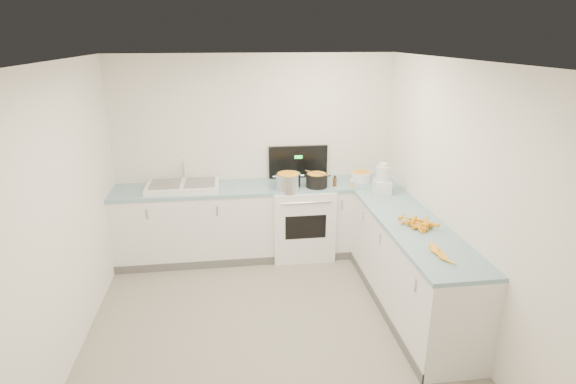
{
  "coord_description": "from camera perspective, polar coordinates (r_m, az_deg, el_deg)",
  "views": [
    {
      "loc": [
        -0.33,
        -3.56,
        2.7
      ],
      "look_at": [
        0.3,
        1.1,
        1.05
      ],
      "focal_mm": 28.0,
      "sensor_mm": 36.0,
      "label": 1
    }
  ],
  "objects": [
    {
      "name": "carrot_pile",
      "position": [
        4.53,
        16.17,
        -3.9
      ],
      "size": [
        0.34,
        0.43,
        0.08
      ],
      "color": "orange",
      "rests_on": "counter_right"
    },
    {
      "name": "extract_bottle",
      "position": [
        5.54,
        5.96,
        1.3
      ],
      "size": [
        0.05,
        0.05,
        0.11
      ],
      "primitive_type": "cylinder",
      "color": "#593319",
      "rests_on": "counter_back"
    },
    {
      "name": "wall_back",
      "position": [
        5.76,
        -4.18,
        4.69
      ],
      "size": [
        3.5,
        0.0,
        2.5
      ],
      "primitive_type": null,
      "rotation": [
        1.57,
        0.0,
        0.0
      ],
      "color": "white",
      "rests_on": "ground"
    },
    {
      "name": "wall_right",
      "position": [
        4.37,
        21.25,
        -1.41
      ],
      "size": [
        0.0,
        4.0,
        2.5
      ],
      "primitive_type": null,
      "rotation": [
        1.57,
        0.0,
        -1.57
      ],
      "color": "white",
      "rests_on": "ground"
    },
    {
      "name": "mixing_bowl",
      "position": [
        5.78,
        9.22,
        1.95
      ],
      "size": [
        0.32,
        0.32,
        0.12
      ],
      "primitive_type": "cylinder",
      "rotation": [
        0.0,
        0.0,
        0.26
      ],
      "color": "white",
      "rests_on": "counter_back"
    },
    {
      "name": "black_pot",
      "position": [
        5.49,
        3.66,
        1.39
      ],
      "size": [
        0.33,
        0.33,
        0.19
      ],
      "primitive_type": "cylinder",
      "rotation": [
        0.0,
        0.0,
        0.3
      ],
      "color": "black",
      "rests_on": "stove"
    },
    {
      "name": "ceiling",
      "position": [
        3.58,
        -2.5,
        16.12
      ],
      "size": [
        3.5,
        4.0,
        0.0
      ],
      "primitive_type": null,
      "rotation": [
        3.14,
        0.0,
        0.0
      ],
      "color": "white",
      "rests_on": "ground"
    },
    {
      "name": "spice_jar",
      "position": [
        5.51,
        8.09,
        0.95
      ],
      "size": [
        0.05,
        0.05,
        0.08
      ],
      "primitive_type": "cylinder",
      "color": "#E5B266",
      "rests_on": "counter_back"
    },
    {
      "name": "counter_right",
      "position": [
        4.8,
        15.25,
        -9.08
      ],
      "size": [
        0.62,
        2.2,
        0.94
      ],
      "color": "white",
      "rests_on": "ground"
    },
    {
      "name": "sink",
      "position": [
        5.57,
        -13.19,
        0.78
      ],
      "size": [
        0.86,
        0.52,
        0.31
      ],
      "color": "white",
      "rests_on": "counter_back"
    },
    {
      "name": "wooden_spoon",
      "position": [
        5.46,
        3.68,
        2.42
      ],
      "size": [
        0.24,
        0.25,
        0.01
      ],
      "primitive_type": "cylinder",
      "rotation": [
        1.57,
        0.0,
        0.76
      ],
      "color": "#AD7A47",
      "rests_on": "black_pot"
    },
    {
      "name": "counter_back",
      "position": [
        5.72,
        -3.79,
        -3.64
      ],
      "size": [
        3.5,
        0.62,
        0.94
      ],
      "color": "white",
      "rests_on": "ground"
    },
    {
      "name": "wall_front",
      "position": [
        2.16,
        3.4,
        -22.94
      ],
      "size": [
        3.5,
        0.0,
        2.5
      ],
      "primitive_type": null,
      "rotation": [
        -1.57,
        0.0,
        0.0
      ],
      "color": "white",
      "rests_on": "ground"
    },
    {
      "name": "wall_left",
      "position": [
        4.1,
        -27.43,
        -3.67
      ],
      "size": [
        0.0,
        4.0,
        2.5
      ],
      "primitive_type": null,
      "rotation": [
        1.57,
        0.0,
        1.57
      ],
      "color": "white",
      "rests_on": "ground"
    },
    {
      "name": "peelings",
      "position": [
        5.56,
        -15.39,
        1.0
      ],
      "size": [
        0.25,
        0.28,
        0.01
      ],
      "color": "tan",
      "rests_on": "sink"
    },
    {
      "name": "floor",
      "position": [
        4.48,
        -2.02,
        -17.73
      ],
      "size": [
        3.5,
        4.0,
        0.0
      ],
      "primitive_type": null,
      "color": "gray",
      "rests_on": "ground"
    },
    {
      "name": "steel_pot",
      "position": [
        5.39,
        0.05,
        1.25
      ],
      "size": [
        0.39,
        0.39,
        0.22
      ],
      "primitive_type": "cylinder",
      "rotation": [
        0.0,
        0.0,
        0.43
      ],
      "color": "silver",
      "rests_on": "stove"
    },
    {
      "name": "peeled_carrots",
      "position": [
        4.02,
        18.89,
        -7.45
      ],
      "size": [
        0.12,
        0.42,
        0.04
      ],
      "color": "#FFAC26",
      "rests_on": "counter_right"
    },
    {
      "name": "stove",
      "position": [
        5.77,
        1.69,
        -3.39
      ],
      "size": [
        0.76,
        0.65,
        1.36
      ],
      "color": "white",
      "rests_on": "ground"
    },
    {
      "name": "food_processor",
      "position": [
        5.34,
        11.9,
        1.46
      ],
      "size": [
        0.19,
        0.23,
        0.37
      ],
      "color": "white",
      "rests_on": "counter_right"
    }
  ]
}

